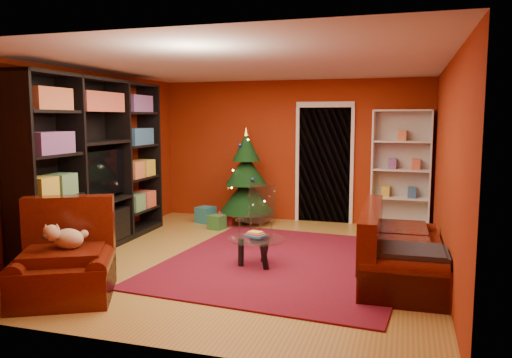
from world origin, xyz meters
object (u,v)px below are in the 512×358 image
(gift_box_teal, at_px, (206,215))
(coffee_table, at_px, (257,252))
(christmas_tree, at_px, (246,177))
(acrylic_chair, at_px, (255,219))
(gift_box_red, at_px, (225,218))
(sofa, at_px, (402,243))
(white_bookshelf, at_px, (401,170))
(media_unit, at_px, (96,165))
(rug, at_px, (286,262))
(armchair, at_px, (64,259))
(dog, at_px, (69,239))
(gift_box_green, at_px, (217,222))

(gift_box_teal, relative_size, coffee_table, 0.39)
(christmas_tree, bearing_deg, acrylic_chair, -67.31)
(gift_box_red, distance_m, sofa, 3.80)
(white_bookshelf, xyz_separation_m, coffee_table, (-1.72, -2.89, -0.83))
(media_unit, xyz_separation_m, acrylic_chair, (2.19, 0.74, -0.82))
(rug, xyz_separation_m, acrylic_chair, (-0.63, 0.69, 0.41))
(armchair, bearing_deg, acrylic_chair, 36.14)
(gift_box_red, distance_m, white_bookshelf, 3.19)
(rug, height_order, dog, dog)
(media_unit, height_order, gift_box_red, media_unit)
(christmas_tree, bearing_deg, dog, -99.61)
(gift_box_green, distance_m, gift_box_red, 0.34)
(acrylic_chair, bearing_deg, sofa, -12.00)
(coffee_table, bearing_deg, armchair, -134.98)
(media_unit, xyz_separation_m, gift_box_red, (1.23, 2.01, -1.11))
(dog, relative_size, sofa, 0.20)
(christmas_tree, bearing_deg, gift_box_green, -122.33)
(gift_box_teal, bearing_deg, sofa, -33.90)
(gift_box_green, bearing_deg, armchair, -95.67)
(media_unit, distance_m, dog, 2.11)
(sofa, height_order, acrylic_chair, sofa)
(white_bookshelf, relative_size, sofa, 1.04)
(armchair, bearing_deg, coffee_table, 18.03)
(gift_box_green, xyz_separation_m, gift_box_red, (0.02, 0.34, -0.00))
(armchair, relative_size, dog, 2.69)
(gift_box_green, distance_m, coffee_table, 2.31)
(media_unit, relative_size, acrylic_chair, 3.85)
(gift_box_red, relative_size, armchair, 0.23)
(media_unit, bearing_deg, coffee_table, -7.02)
(white_bookshelf, xyz_separation_m, dog, (-3.35, -4.47, -0.40))
(gift_box_red, xyz_separation_m, dog, (-0.35, -3.84, 0.50))
(armchair, distance_m, sofa, 3.83)
(rug, relative_size, sofa, 1.73)
(gift_box_green, relative_size, coffee_table, 0.33)
(gift_box_red, height_order, dog, dog)
(white_bookshelf, height_order, acrylic_chair, white_bookshelf)
(media_unit, distance_m, gift_box_green, 2.34)
(rug, distance_m, gift_box_teal, 2.89)
(sofa, distance_m, acrylic_chair, 2.31)
(white_bookshelf, distance_m, sofa, 2.93)
(dog, xyz_separation_m, acrylic_chair, (1.31, 2.56, -0.21))
(gift_box_red, height_order, acrylic_chair, acrylic_chair)
(dog, bearing_deg, sofa, -1.81)
(gift_box_red, bearing_deg, sofa, -36.05)
(dog, distance_m, coffee_table, 2.31)
(dog, bearing_deg, white_bookshelf, 26.19)
(armchair, bearing_deg, gift_box_teal, 63.68)
(gift_box_teal, height_order, gift_box_red, gift_box_teal)
(gift_box_green, relative_size, dog, 0.61)
(dog, bearing_deg, media_unit, 88.71)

